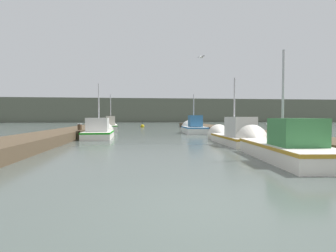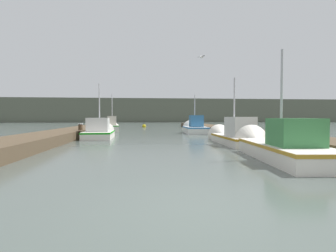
# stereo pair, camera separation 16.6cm
# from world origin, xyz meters

# --- Properties ---
(ground_plane) EXTENTS (200.00, 200.00, 0.00)m
(ground_plane) POSITION_xyz_m (0.00, 0.00, 0.00)
(ground_plane) COLOR #47514C
(dock_left) EXTENTS (2.45, 40.00, 0.53)m
(dock_left) POSITION_xyz_m (-6.27, 16.00, 0.27)
(dock_left) COLOR #4C3D2B
(dock_left) RESTS_ON ground_plane
(dock_right) EXTENTS (2.45, 40.00, 0.53)m
(dock_right) POSITION_xyz_m (6.27, 16.00, 0.27)
(dock_right) COLOR #4C3D2B
(dock_right) RESTS_ON ground_plane
(distant_shore_ridge) EXTENTS (120.00, 16.00, 6.46)m
(distant_shore_ridge) POSITION_xyz_m (0.00, 74.12, 3.23)
(distant_shore_ridge) COLOR #565B4C
(distant_shore_ridge) RESTS_ON ground_plane
(fishing_boat_0) EXTENTS (2.19, 5.98, 4.27)m
(fishing_boat_0) POSITION_xyz_m (3.78, 5.04, 0.40)
(fishing_boat_0) COLOR silver
(fishing_boat_0) RESTS_ON ground_plane
(fishing_boat_1) EXTENTS (1.68, 5.53, 4.04)m
(fishing_boat_1) POSITION_xyz_m (3.92, 10.06, 0.42)
(fishing_boat_1) COLOR silver
(fishing_boat_1) RESTS_ON ground_plane
(fishing_boat_2) EXTENTS (1.91, 4.53, 4.31)m
(fishing_boat_2) POSITION_xyz_m (-3.88, 14.52, 0.41)
(fishing_boat_2) COLOR silver
(fishing_boat_2) RESTS_ON ground_plane
(fishing_boat_3) EXTENTS (1.91, 4.59, 3.98)m
(fishing_boat_3) POSITION_xyz_m (3.71, 19.28, 0.46)
(fishing_boat_3) COLOR silver
(fishing_boat_3) RESTS_ON ground_plane
(fishing_boat_4) EXTENTS (1.91, 6.46, 4.19)m
(fishing_boat_4) POSITION_xyz_m (-4.20, 25.03, 0.46)
(fishing_boat_4) COLOR silver
(fishing_boat_4) RESTS_ON ground_plane
(mooring_piling_0) EXTENTS (0.32, 0.32, 1.12)m
(mooring_piling_0) POSITION_xyz_m (5.18, 8.26, 0.57)
(mooring_piling_0) COLOR #473523
(mooring_piling_0) RESTS_ON ground_plane
(mooring_piling_1) EXTENTS (0.33, 0.33, 0.97)m
(mooring_piling_1) POSITION_xyz_m (-5.26, 14.86, 0.49)
(mooring_piling_1) COLOR #473523
(mooring_piling_1) RESTS_ON ground_plane
(mooring_piling_2) EXTENTS (0.32, 0.32, 1.07)m
(mooring_piling_2) POSITION_xyz_m (4.94, 12.64, 0.54)
(mooring_piling_2) COLOR #473523
(mooring_piling_2) RESTS_ON ground_plane
(mooring_piling_3) EXTENTS (0.27, 0.27, 1.26)m
(mooring_piling_3) POSITION_xyz_m (5.27, 14.54, 0.64)
(mooring_piling_3) COLOR #473523
(mooring_piling_3) RESTS_ON ground_plane
(channel_buoy) EXTENTS (0.53, 0.53, 1.03)m
(channel_buoy) POSITION_xyz_m (-0.67, 32.80, 0.15)
(channel_buoy) COLOR gold
(channel_buoy) RESTS_ON ground_plane
(seagull_lead) EXTENTS (0.40, 0.53, 0.12)m
(seagull_lead) POSITION_xyz_m (2.51, 11.44, 4.99)
(seagull_lead) COLOR white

